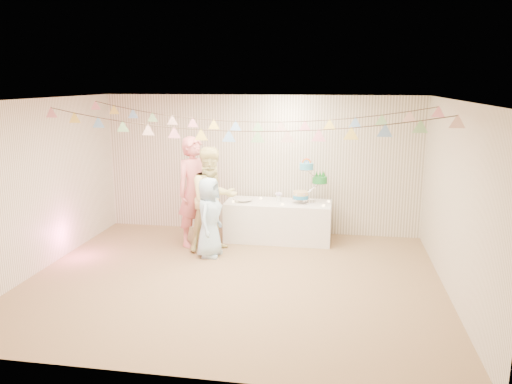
% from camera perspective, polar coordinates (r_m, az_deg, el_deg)
% --- Properties ---
extents(floor, '(6.00, 6.00, 0.00)m').
position_cam_1_polar(floor, '(7.44, -2.58, -9.97)').
color(floor, '#806345').
rests_on(floor, ground).
extents(ceiling, '(6.00, 6.00, 0.00)m').
position_cam_1_polar(ceiling, '(6.87, -2.79, 10.48)').
color(ceiling, white).
rests_on(ceiling, ground).
extents(back_wall, '(6.00, 6.00, 0.00)m').
position_cam_1_polar(back_wall, '(9.45, 0.50, 3.15)').
color(back_wall, silver).
rests_on(back_wall, ground).
extents(front_wall, '(6.00, 6.00, 0.00)m').
position_cam_1_polar(front_wall, '(4.72, -9.10, -6.77)').
color(front_wall, silver).
rests_on(front_wall, ground).
extents(left_wall, '(5.00, 5.00, 0.00)m').
position_cam_1_polar(left_wall, '(8.20, -23.63, 0.62)').
color(left_wall, silver).
rests_on(left_wall, ground).
extents(right_wall, '(5.00, 5.00, 0.00)m').
position_cam_1_polar(right_wall, '(7.06, 21.87, -1.03)').
color(right_wall, silver).
rests_on(right_wall, ground).
extents(table, '(1.90, 0.76, 0.71)m').
position_cam_1_polar(table, '(9.10, 2.54, -3.33)').
color(table, white).
rests_on(table, floor).
extents(cake_stand, '(0.67, 0.39, 0.75)m').
position_cam_1_polar(cake_stand, '(8.92, 6.14, 1.35)').
color(cake_stand, silver).
rests_on(cake_stand, table).
extents(cake_bottom, '(0.31, 0.31, 0.15)m').
position_cam_1_polar(cake_bottom, '(8.93, 5.11, -0.50)').
color(cake_bottom, teal).
rests_on(cake_bottom, cake_stand).
extents(cake_middle, '(0.27, 0.27, 0.22)m').
position_cam_1_polar(cake_middle, '(9.01, 7.31, 1.32)').
color(cake_middle, '#1A792E').
rests_on(cake_middle, cake_stand).
extents(cake_top_tier, '(0.25, 0.25, 0.19)m').
position_cam_1_polar(cake_top_tier, '(8.85, 5.78, 2.93)').
color(cake_top_tier, '#41A5CC').
rests_on(cake_top_tier, cake_stand).
extents(platter, '(0.35, 0.35, 0.02)m').
position_cam_1_polar(platter, '(9.05, -1.54, -0.78)').
color(platter, white).
rests_on(platter, table).
extents(posy, '(0.15, 0.15, 0.17)m').
position_cam_1_polar(posy, '(9.03, 2.60, -0.31)').
color(posy, white).
rests_on(posy, table).
extents(person_adult_a, '(0.81, 0.83, 1.93)m').
position_cam_1_polar(person_adult_a, '(8.74, -6.99, 0.03)').
color(person_adult_a, '#D36E73').
rests_on(person_adult_a, floor).
extents(person_adult_b, '(1.10, 1.06, 1.78)m').
position_cam_1_polar(person_adult_b, '(8.47, -4.96, -0.84)').
color(person_adult_b, beige).
rests_on(person_adult_b, floor).
extents(person_child, '(0.48, 0.69, 1.33)m').
position_cam_1_polar(person_child, '(8.22, -5.37, -2.89)').
color(person_child, '#A6CEEB').
rests_on(person_child, floor).
extents(bunting_back, '(5.60, 1.10, 0.40)m').
position_cam_1_polar(bunting_back, '(7.96, -1.08, 8.98)').
color(bunting_back, pink).
rests_on(bunting_back, ceiling).
extents(bunting_front, '(5.60, 0.90, 0.36)m').
position_cam_1_polar(bunting_front, '(6.69, -3.13, 8.02)').
color(bunting_front, '#72A5E5').
rests_on(bunting_front, ceiling).
extents(tealight_0, '(0.04, 0.04, 0.03)m').
position_cam_1_polar(tealight_0, '(8.99, -2.62, -1.08)').
color(tealight_0, '#FFD88C').
rests_on(tealight_0, table).
extents(tealight_1, '(0.04, 0.04, 0.03)m').
position_cam_1_polar(tealight_1, '(9.23, 0.54, -0.71)').
color(tealight_1, '#FFD88C').
rests_on(tealight_1, table).
extents(tealight_2, '(0.04, 0.04, 0.03)m').
position_cam_1_polar(tealight_2, '(8.78, 3.04, -1.42)').
color(tealight_2, '#FFD88C').
rests_on(tealight_2, table).
extents(tealight_3, '(0.04, 0.04, 0.03)m').
position_cam_1_polar(tealight_3, '(9.19, 4.90, -0.82)').
color(tealight_3, '#FFD88C').
rests_on(tealight_3, table).
extents(tealight_4, '(0.04, 0.04, 0.03)m').
position_cam_1_polar(tealight_4, '(8.77, 7.75, -1.53)').
color(tealight_4, '#FFD88C').
rests_on(tealight_4, table).
extents(tealight_5, '(0.04, 0.04, 0.03)m').
position_cam_1_polar(tealight_5, '(9.09, 8.32, -1.05)').
color(tealight_5, '#FFD88C').
rests_on(tealight_5, table).
extents(tealight_6, '(0.04, 0.04, 0.03)m').
position_cam_1_polar(tealight_6, '(9.06, -2.14, -0.96)').
color(tealight_6, '#FFD88C').
rests_on(tealight_6, table).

